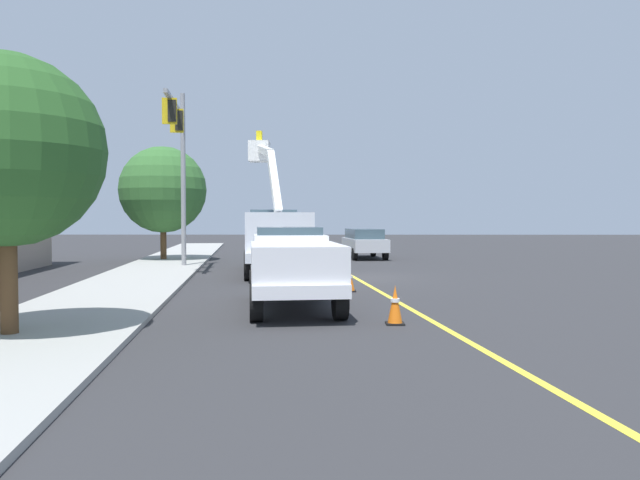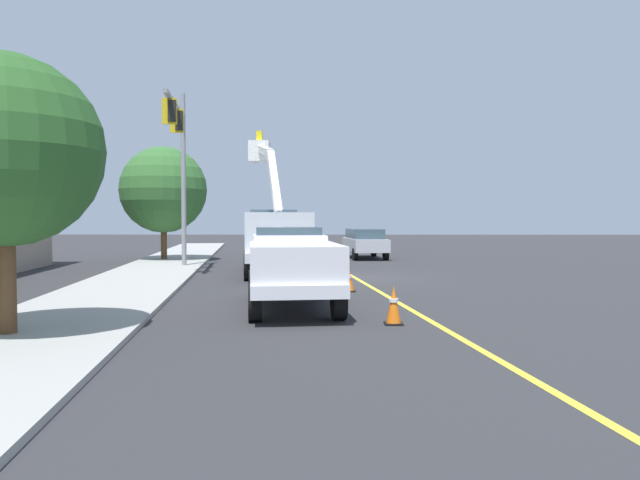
# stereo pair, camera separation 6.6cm
# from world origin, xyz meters

# --- Properties ---
(ground) EXTENTS (120.00, 120.00, 0.00)m
(ground) POSITION_xyz_m (0.00, 0.00, 0.00)
(ground) COLOR #2D2D30
(sidewalk_far_side) EXTENTS (59.97, 11.26, 0.12)m
(sidewalk_far_side) POSITION_xyz_m (-1.04, 8.03, 0.06)
(sidewalk_far_side) COLOR #9E9E99
(sidewalk_far_side) RESTS_ON ground
(lane_centre_stripe) EXTENTS (49.61, 6.56, 0.01)m
(lane_centre_stripe) POSITION_xyz_m (0.00, 0.00, 0.00)
(lane_centre_stripe) COLOR yellow
(lane_centre_stripe) RESTS_ON ground
(utility_bucket_truck) EXTENTS (8.45, 3.53, 6.16)m
(utility_bucket_truck) POSITION_xyz_m (1.92, 3.25, 1.59)
(utility_bucket_truck) COLOR white
(utility_bucket_truck) RESTS_ON ground
(service_pickup_truck) EXTENTS (5.82, 2.80, 2.06)m
(service_pickup_truck) POSITION_xyz_m (-8.04, 1.95, 1.12)
(service_pickup_truck) COLOR white
(service_pickup_truck) RESTS_ON ground
(passing_minivan) EXTENTS (5.00, 2.50, 1.69)m
(passing_minivan) POSITION_xyz_m (11.16, -1.07, 0.97)
(passing_minivan) COLOR silver
(passing_minivan) RESTS_ON ground
(traffic_cone_leading) EXTENTS (0.40, 0.40, 0.85)m
(traffic_cone_leading) POSITION_xyz_m (-10.27, -0.40, 0.42)
(traffic_cone_leading) COLOR black
(traffic_cone_leading) RESTS_ON ground
(traffic_cone_mid_front) EXTENTS (0.40, 0.40, 0.76)m
(traffic_cone_mid_front) POSITION_xyz_m (-4.47, 0.37, 0.37)
(traffic_cone_mid_front) COLOR black
(traffic_cone_mid_front) RESTS_ON ground
(traffic_cone_mid_rear) EXTENTS (0.40, 0.40, 0.73)m
(traffic_cone_mid_rear) POSITION_xyz_m (0.98, 0.95, 0.36)
(traffic_cone_mid_rear) COLOR black
(traffic_cone_mid_rear) RESTS_ON ground
(traffic_cone_trailing) EXTENTS (0.40, 0.40, 0.76)m
(traffic_cone_trailing) POSITION_xyz_m (6.35, 1.61, 0.37)
(traffic_cone_trailing) COLOR black
(traffic_cone_trailing) RESTS_ON ground
(traffic_signal_mast) EXTENTS (5.89, 0.99, 8.06)m
(traffic_signal_mast) POSITION_xyz_m (2.91, 7.51, 5.34)
(traffic_signal_mast) COLOR gray
(traffic_signal_mast) RESTS_ON ground
(street_tree_left) EXTENTS (3.65, 3.65, 5.41)m
(street_tree_left) POSITION_xyz_m (-11.97, 7.13, 3.58)
(street_tree_left) COLOR brown
(street_tree_left) RESTS_ON ground
(street_tree_right) EXTENTS (4.58, 4.58, 6.11)m
(street_tree_right) POSITION_xyz_m (8.58, 9.79, 3.81)
(street_tree_right) COLOR brown
(street_tree_right) RESTS_ON ground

